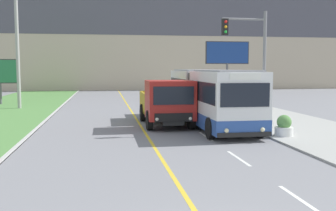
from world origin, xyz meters
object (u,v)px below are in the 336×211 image
object	(u,v)px
car_distant	(168,93)
planter_round_near	(284,127)
planter_round_far	(213,103)
traffic_light_mast	(252,56)
city_bus	(209,97)
dump_truck	(167,103)
planter_round_second	(252,115)
utility_pole_far	(17,31)
planter_round_third	(228,108)
billboard_large	(227,55)

from	to	relation	value
car_distant	planter_round_near	distance (m)	22.20
planter_round_near	planter_round_far	distance (m)	12.65
traffic_light_mast	city_bus	bearing A→B (deg)	111.91
traffic_light_mast	planter_round_far	world-z (taller)	traffic_light_mast
dump_truck	planter_round_second	world-z (taller)	dump_truck
utility_pole_far	dump_truck	bearing A→B (deg)	-48.85
utility_pole_far	planter_round_near	xyz separation A→B (m)	(15.03, -15.82, -5.64)
traffic_light_mast	planter_round_near	bearing A→B (deg)	-56.45
city_bus	planter_round_third	bearing A→B (deg)	57.35
utility_pole_far	planter_round_near	world-z (taller)	utility_pole_far
planter_round_near	planter_round_third	world-z (taller)	planter_round_third
city_bus	planter_round_near	bearing A→B (deg)	-64.04
car_distant	billboard_large	world-z (taller)	billboard_large
car_distant	planter_round_third	size ratio (longest dim) A/B	4.25
utility_pole_far	planter_round_third	world-z (taller)	utility_pole_far
city_bus	planter_round_second	distance (m)	2.67
city_bus	traffic_light_mast	size ratio (longest dim) A/B	1.96
planter_round_second	dump_truck	bearing A→B (deg)	-179.56
dump_truck	planter_round_second	size ratio (longest dim) A/B	6.13
traffic_light_mast	planter_round_second	bearing A→B (deg)	67.86
dump_truck	planter_round_far	bearing A→B (deg)	59.38
city_bus	planter_round_near	distance (m)	5.42
billboard_large	planter_round_second	distance (m)	19.14
city_bus	planter_round_second	world-z (taller)	city_bus
city_bus	planter_round_third	distance (m)	4.47
billboard_large	planter_round_second	xyz separation A→B (m)	(-4.32, -18.20, -4.05)
utility_pole_far	planter_round_far	distance (m)	16.51
planter_round_far	billboard_large	bearing A→B (deg)	66.65
utility_pole_far	car_distant	bearing A→B (deg)	25.68
planter_round_near	billboard_large	bearing A→B (deg)	78.96
planter_round_second	car_distant	bearing A→B (deg)	96.37
planter_round_far	traffic_light_mast	bearing A→B (deg)	-96.09
utility_pole_far	planter_round_far	bearing A→B (deg)	-11.82
dump_truck	utility_pole_far	size ratio (longest dim) A/B	0.52
car_distant	billboard_large	distance (m)	7.42
traffic_light_mast	billboard_large	bearing A→B (deg)	75.49
traffic_light_mast	planter_round_second	world-z (taller)	traffic_light_mast
planter_round_near	planter_round_far	world-z (taller)	planter_round_near
traffic_light_mast	planter_round_third	world-z (taller)	traffic_light_mast
dump_truck	planter_round_near	xyz separation A→B (m)	(4.86, -4.18, -0.79)
planter_round_third	planter_round_far	xyz separation A→B (m)	(0.14, 4.22, -0.01)
utility_pole_far	planter_round_second	size ratio (longest dim) A/B	11.80
city_bus	utility_pole_far	size ratio (longest dim) A/B	0.97
city_bus	traffic_light_mast	world-z (taller)	traffic_light_mast
city_bus	dump_truck	bearing A→B (deg)	-166.67
city_bus	billboard_large	bearing A→B (deg)	69.21
traffic_light_mast	utility_pole_far	bearing A→B (deg)	134.45
dump_truck	planter_round_far	distance (m)	9.87
car_distant	billboard_large	size ratio (longest dim) A/B	0.72
traffic_light_mast	billboard_large	distance (m)	21.57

